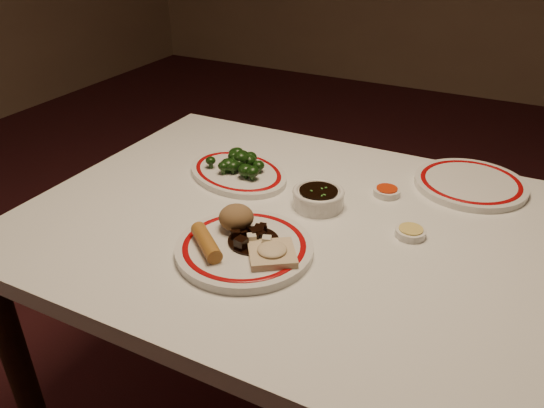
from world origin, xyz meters
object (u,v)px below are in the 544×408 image
(stirfry_heap, at_px, (252,237))
(broccoli_pile, at_px, (239,161))
(fried_wonton, at_px, (272,252))
(main_plate, at_px, (244,248))
(soy_bowl, at_px, (318,199))
(rice_mound, at_px, (236,217))
(dining_table, at_px, (298,254))
(spring_roll, at_px, (206,242))
(broccoli_plate, at_px, (238,173))

(stirfry_heap, bearing_deg, broccoli_pile, 124.53)
(fried_wonton, xyz_separation_m, stirfry_heap, (-0.06, 0.03, -0.00))
(fried_wonton, bearing_deg, broccoli_pile, 129.11)
(fried_wonton, distance_m, stirfry_heap, 0.07)
(main_plate, distance_m, broccoli_pile, 0.35)
(stirfry_heap, xyz_separation_m, soy_bowl, (0.05, 0.22, -0.01))
(rice_mound, relative_size, soy_bowl, 0.63)
(dining_table, bearing_deg, stirfry_heap, -104.79)
(soy_bowl, bearing_deg, broccoli_pile, 166.07)
(rice_mound, relative_size, spring_roll, 0.65)
(main_plate, xyz_separation_m, fried_wonton, (0.07, -0.01, 0.02))
(fried_wonton, bearing_deg, soy_bowl, 92.03)
(rice_mound, relative_size, broccoli_pile, 0.46)
(spring_roll, bearing_deg, stirfry_heap, -4.96)
(rice_mound, distance_m, fried_wonton, 0.13)
(stirfry_heap, bearing_deg, fried_wonton, -27.95)
(main_plate, distance_m, stirfry_heap, 0.03)
(rice_mound, height_order, stirfry_heap, rice_mound)
(fried_wonton, distance_m, broccoli_pile, 0.40)
(rice_mound, distance_m, stirfry_heap, 0.06)
(dining_table, xyz_separation_m, broccoli_pile, (-0.23, 0.13, 0.13))
(spring_roll, relative_size, fried_wonton, 0.92)
(dining_table, relative_size, spring_roll, 10.70)
(dining_table, height_order, main_plate, main_plate)
(broccoli_pile, bearing_deg, main_plate, -58.32)
(broccoli_pile, bearing_deg, soy_bowl, -13.93)
(fried_wonton, xyz_separation_m, broccoli_pile, (-0.25, 0.31, 0.01))
(stirfry_heap, distance_m, broccoli_pile, 0.34)
(fried_wonton, height_order, broccoli_pile, broccoli_pile)
(rice_mound, xyz_separation_m, spring_roll, (-0.01, -0.09, -0.01))
(dining_table, height_order, stirfry_heap, stirfry_heap)
(spring_roll, height_order, broccoli_pile, broccoli_pile)
(broccoli_plate, height_order, broccoli_pile, broccoli_pile)
(dining_table, xyz_separation_m, rice_mound, (-0.09, -0.12, 0.14))
(dining_table, bearing_deg, broccoli_plate, 151.72)
(main_plate, bearing_deg, broccoli_plate, 122.48)
(main_plate, relative_size, rice_mound, 4.98)
(main_plate, bearing_deg, broccoli_pile, 121.68)
(main_plate, relative_size, spring_roll, 3.22)
(dining_table, distance_m, rice_mound, 0.20)
(main_plate, bearing_deg, stirfry_heap, 71.42)
(spring_roll, distance_m, broccoli_plate, 0.36)
(broccoli_plate, bearing_deg, main_plate, -57.52)
(rice_mound, bearing_deg, main_plate, -45.93)
(dining_table, bearing_deg, spring_roll, -116.15)
(spring_roll, xyz_separation_m, broccoli_pile, (-0.12, 0.34, 0.01))
(dining_table, height_order, broccoli_plate, broccoli_plate)
(dining_table, relative_size, main_plate, 3.32)
(soy_bowl, bearing_deg, broccoli_plate, 167.99)
(spring_roll, xyz_separation_m, soy_bowl, (0.12, 0.28, -0.01))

